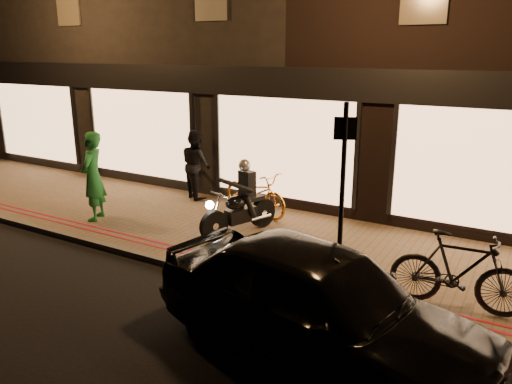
# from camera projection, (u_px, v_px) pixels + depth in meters

# --- Properties ---
(ground) EXTENTS (90.00, 90.00, 0.00)m
(ground) POSITION_uv_depth(u_px,v_px,m) (182.00, 271.00, 9.05)
(ground) COLOR black
(ground) RESTS_ON ground
(sidewalk) EXTENTS (50.00, 4.00, 0.12)m
(sidewalk) POSITION_uv_depth(u_px,v_px,m) (240.00, 234.00, 10.70)
(sidewalk) COLOR brown
(sidewalk) RESTS_ON ground
(kerb_stone) EXTENTS (50.00, 0.14, 0.12)m
(kerb_stone) POSITION_uv_depth(u_px,v_px,m) (183.00, 267.00, 9.08)
(kerb_stone) COLOR #59544C
(kerb_stone) RESTS_ON ground
(red_kerb_lines) EXTENTS (50.00, 0.26, 0.01)m
(red_kerb_lines) POSITION_uv_depth(u_px,v_px,m) (200.00, 255.00, 9.47)
(red_kerb_lines) COLOR maroon
(red_kerb_lines) RESTS_ON sidewalk
(building_row) EXTENTS (48.00, 10.11, 8.50)m
(building_row) POSITION_uv_depth(u_px,v_px,m) (359.00, 37.00, 15.36)
(building_row) COLOR black
(building_row) RESTS_ON ground
(motorcycle) EXTENTS (0.87, 1.87, 1.59)m
(motorcycle) POSITION_uv_depth(u_px,v_px,m) (241.00, 205.00, 10.45)
(motorcycle) COLOR black
(motorcycle) RESTS_ON sidewalk
(sign_post) EXTENTS (0.33, 0.17, 3.00)m
(sign_post) POSITION_uv_depth(u_px,v_px,m) (342.00, 187.00, 7.86)
(sign_post) COLOR black
(sign_post) RESTS_ON sidewalk
(bicycle_gold) EXTENTS (2.10, 1.23, 1.04)m
(bicycle_gold) POSITION_uv_depth(u_px,v_px,m) (255.00, 192.00, 11.75)
(bicycle_gold) COLOR orange
(bicycle_gold) RESTS_ON sidewalk
(bicycle_dark) EXTENTS (2.04, 0.75, 1.20)m
(bicycle_dark) POSITION_uv_depth(u_px,v_px,m) (459.00, 272.00, 7.36)
(bicycle_dark) COLOR black
(bicycle_dark) RESTS_ON sidewalk
(person_green) EXTENTS (0.75, 0.87, 2.02)m
(person_green) POSITION_uv_depth(u_px,v_px,m) (93.00, 176.00, 11.22)
(person_green) COLOR #1E7332
(person_green) RESTS_ON sidewalk
(person_dark) EXTENTS (1.09, 1.01, 1.79)m
(person_dark) POSITION_uv_depth(u_px,v_px,m) (196.00, 164.00, 12.94)
(person_dark) COLOR black
(person_dark) RESTS_ON sidewalk
(parked_car) EXTENTS (4.91, 2.75, 1.58)m
(parked_car) POSITION_uv_depth(u_px,v_px,m) (319.00, 303.00, 6.30)
(parked_car) COLOR black
(parked_car) RESTS_ON ground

